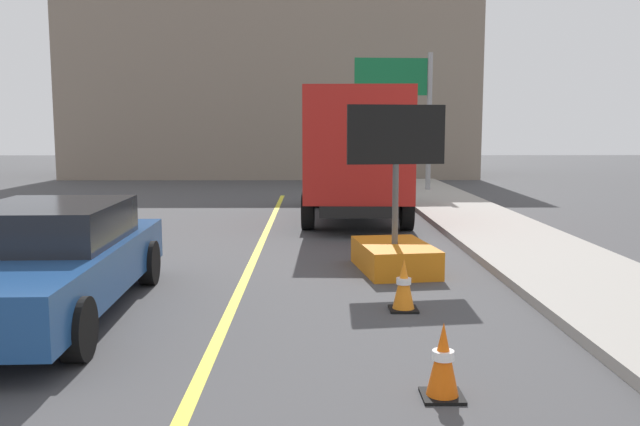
# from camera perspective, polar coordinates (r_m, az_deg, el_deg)

# --- Properties ---
(lane_center_stripe) EXTENTS (0.14, 36.00, 0.01)m
(lane_center_stripe) POSITION_cam_1_polar(r_m,az_deg,el_deg) (5.78, -11.59, -16.52)
(lane_center_stripe) COLOR yellow
(lane_center_stripe) RESTS_ON ground
(arrow_board_trailer) EXTENTS (1.60, 1.94, 2.70)m
(arrow_board_trailer) POSITION_cam_1_polar(r_m,az_deg,el_deg) (10.97, 6.41, -2.46)
(arrow_board_trailer) COLOR orange
(arrow_board_trailer) RESTS_ON ground
(box_truck) EXTENTS (2.77, 7.02, 3.24)m
(box_truck) POSITION_cam_1_polar(r_m,az_deg,el_deg) (17.13, 3.08, 5.37)
(box_truck) COLOR black
(box_truck) RESTS_ON ground
(pickup_car) EXTENTS (2.19, 5.09, 1.38)m
(pickup_car) POSITION_cam_1_polar(r_m,az_deg,el_deg) (8.95, -22.43, -3.75)
(pickup_car) COLOR navy
(pickup_car) RESTS_ON ground
(highway_guide_sign) EXTENTS (2.79, 0.29, 5.00)m
(highway_guide_sign) POSITION_cam_1_polar(r_m,az_deg,el_deg) (24.20, 7.53, 9.77)
(highway_guide_sign) COLOR gray
(highway_guide_sign) RESTS_ON ground
(far_building_block) EXTENTS (19.26, 7.94, 9.35)m
(far_building_block) POSITION_cam_1_polar(r_m,az_deg,el_deg) (34.30, -4.01, 11.13)
(far_building_block) COLOR gray
(far_building_block) RESTS_ON ground
(traffic_cone_mid_lane) EXTENTS (0.36, 0.36, 0.67)m
(traffic_cone_mid_lane) POSITION_cam_1_polar(r_m,az_deg,el_deg) (5.96, 10.48, -12.35)
(traffic_cone_mid_lane) COLOR black
(traffic_cone_mid_lane) RESTS_ON ground
(traffic_cone_far_lane) EXTENTS (0.36, 0.36, 0.68)m
(traffic_cone_far_lane) POSITION_cam_1_polar(r_m,az_deg,el_deg) (8.62, 7.18, -6.14)
(traffic_cone_far_lane) COLOR black
(traffic_cone_far_lane) RESTS_ON ground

